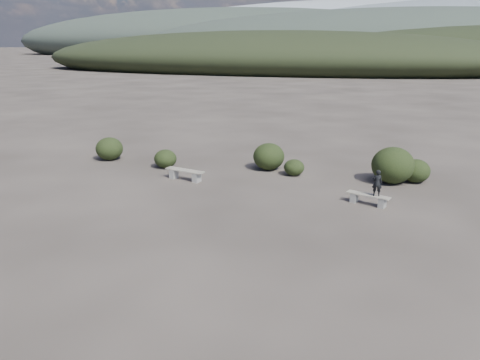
% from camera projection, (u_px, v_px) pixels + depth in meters
% --- Properties ---
extents(ground, '(1200.00, 1200.00, 0.00)m').
position_uv_depth(ground, '(204.00, 245.00, 14.31)').
color(ground, '#312B26').
rests_on(ground, ground).
extents(bench_left, '(1.95, 0.75, 0.48)m').
position_uv_depth(bench_left, '(185.00, 174.00, 21.03)').
color(bench_left, gray).
rests_on(bench_left, ground).
extents(bench_right, '(1.69, 0.79, 0.41)m').
position_uv_depth(bench_right, '(368.00, 198.00, 17.80)').
color(bench_right, gray).
rests_on(bench_right, ground).
extents(seated_person, '(0.41, 0.30, 1.01)m').
position_uv_depth(seated_person, '(377.00, 183.00, 17.45)').
color(seated_person, black).
rests_on(seated_person, bench_right).
extents(shrub_a, '(1.11, 1.11, 0.91)m').
position_uv_depth(shrub_a, '(165.00, 159.00, 23.09)').
color(shrub_a, black).
rests_on(shrub_a, ground).
extents(shrub_b, '(1.52, 1.52, 1.30)m').
position_uv_depth(shrub_b, '(269.00, 156.00, 22.69)').
color(shrub_b, black).
rests_on(shrub_b, ground).
extents(shrub_c, '(0.95, 0.95, 0.76)m').
position_uv_depth(shrub_c, '(294.00, 167.00, 21.75)').
color(shrub_c, black).
rests_on(shrub_c, ground).
extents(shrub_d, '(1.84, 1.84, 1.61)m').
position_uv_depth(shrub_d, '(393.00, 165.00, 20.44)').
color(shrub_d, black).
rests_on(shrub_d, ground).
extents(shrub_e, '(1.25, 1.25, 1.04)m').
position_uv_depth(shrub_e, '(416.00, 171.00, 20.64)').
color(shrub_e, black).
rests_on(shrub_e, ground).
extents(shrub_f, '(1.41, 1.41, 1.19)m').
position_uv_depth(shrub_f, '(109.00, 149.00, 24.62)').
color(shrub_f, black).
rests_on(shrub_f, ground).
extents(mountain_ridges, '(500.00, 400.00, 56.00)m').
position_uv_depth(mountain_ridges, '(392.00, 36.00, 320.62)').
color(mountain_ridges, black).
rests_on(mountain_ridges, ground).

